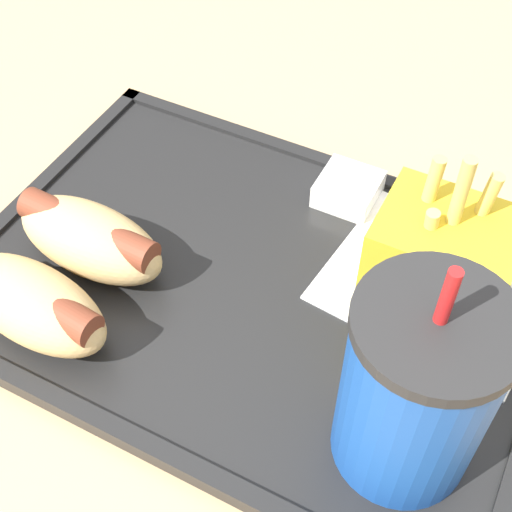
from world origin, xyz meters
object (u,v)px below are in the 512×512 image
object	(u,v)px
soda_cup	(416,390)
hot_dog_far	(32,302)
hot_dog_near	(90,238)
sauce_cup_mayo	(348,188)
sauce_cup_ketchup	(435,218)
fries_carton	(441,259)

from	to	relation	value
soda_cup	hot_dog_far	bearing A→B (deg)	6.65
hot_dog_near	sauce_cup_mayo	world-z (taller)	hot_dog_near
soda_cup	sauce_cup_mayo	distance (m)	0.22
hot_dog_near	sauce_cup_ketchup	bearing A→B (deg)	-145.16
hot_dog_near	sauce_cup_ketchup	world-z (taller)	hot_dog_near
sauce_cup_mayo	fries_carton	bearing A→B (deg)	144.97
hot_dog_near	fries_carton	xyz separation A→B (m)	(-0.23, -0.08, 0.01)
hot_dog_far	fries_carton	xyz separation A→B (m)	(-0.23, -0.15, 0.01)
soda_cup	hot_dog_near	distance (m)	0.25
fries_carton	hot_dog_near	bearing A→B (deg)	20.00
fries_carton	sauce_cup_ketchup	xyz separation A→B (m)	(0.02, -0.06, -0.03)
hot_dog_far	hot_dog_near	world-z (taller)	same
hot_dog_far	fries_carton	distance (m)	0.27
hot_dog_far	fries_carton	world-z (taller)	fries_carton
sauce_cup_mayo	sauce_cup_ketchup	bearing A→B (deg)	179.92
hot_dog_far	hot_dog_near	size ratio (longest dim) A/B	1.02
soda_cup	sauce_cup_ketchup	world-z (taller)	soda_cup
fries_carton	sauce_cup_mayo	bearing A→B (deg)	-35.03
hot_dog_far	hot_dog_near	bearing A→B (deg)	-90.00
soda_cup	hot_dog_near	size ratio (longest dim) A/B	1.37
hot_dog_far	fries_carton	bearing A→B (deg)	-147.23
hot_dog_far	sauce_cup_ketchup	world-z (taller)	hot_dog_far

